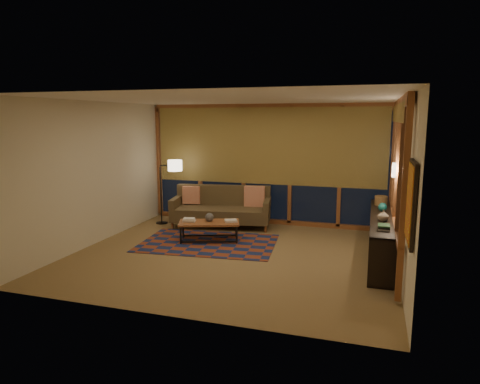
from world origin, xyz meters
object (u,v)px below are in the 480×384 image
(floor_lamp, at_px, (161,192))
(bookshelf, at_px, (381,236))
(coffee_table, at_px, (209,231))
(sofa, at_px, (221,207))

(floor_lamp, height_order, bookshelf, floor_lamp)
(coffee_table, distance_m, floor_lamp, 1.95)
(coffee_table, bearing_deg, sofa, 78.89)
(coffee_table, relative_size, bookshelf, 0.39)
(sofa, bearing_deg, floor_lamp, 174.56)
(floor_lamp, bearing_deg, coffee_table, -51.61)
(sofa, distance_m, coffee_table, 1.16)
(coffee_table, bearing_deg, floor_lamp, 128.08)
(sofa, relative_size, coffee_table, 1.83)
(coffee_table, height_order, bookshelf, bookshelf)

